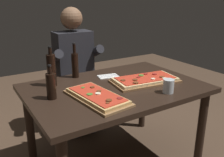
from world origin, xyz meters
name	(u,v)px	position (x,y,z in m)	size (l,w,h in m)	color
dining_table	(115,97)	(0.00, 0.00, 0.64)	(1.40, 0.96, 0.74)	black
pizza_rectangular_front	(145,80)	(0.27, -0.05, 0.76)	(0.59, 0.35, 0.05)	brown
pizza_rectangular_left	(97,96)	(-0.25, -0.16, 0.76)	(0.31, 0.55, 0.05)	olive
wine_bottle_dark	(52,70)	(-0.43, 0.28, 0.87)	(0.07, 0.07, 0.32)	black
oil_bottle_amber	(75,64)	(-0.18, 0.38, 0.86)	(0.06, 0.06, 0.31)	black
vinegar_bottle_green	(51,86)	(-0.52, 0.02, 0.84)	(0.07, 0.07, 0.25)	black
tumbler_near_camera	(168,87)	(0.26, -0.33, 0.79)	(0.08, 0.08, 0.10)	silver
napkin_cutlery_set	(108,76)	(0.07, 0.24, 0.74)	(0.20, 0.14, 0.01)	white
diner_chair	(72,85)	(-0.02, 0.86, 0.49)	(0.44, 0.44, 0.87)	black
seated_diner	(76,65)	(-0.02, 0.74, 0.74)	(0.53, 0.41, 1.33)	#23232D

